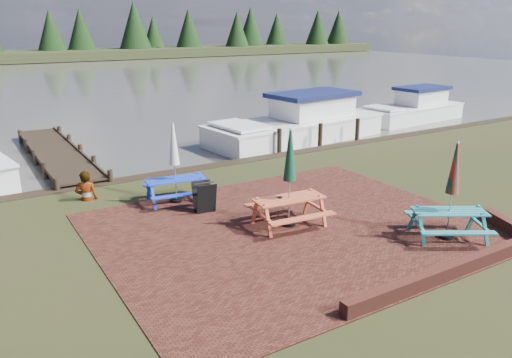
{
  "coord_description": "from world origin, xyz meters",
  "views": [
    {
      "loc": [
        -6.56,
        -8.08,
        4.78
      ],
      "look_at": [
        -0.3,
        2.19,
        1.0
      ],
      "focal_mm": 35.0,
      "sensor_mm": 36.0,
      "label": 1
    }
  ],
  "objects": [
    {
      "name": "boat_near",
      "position": [
        6.29,
        9.36,
        0.47
      ],
      "size": [
        8.56,
        3.78,
        2.24
      ],
      "rotation": [
        0.0,
        0.0,
        1.68
      ],
      "color": "white",
      "rests_on": "ground"
    },
    {
      "name": "person",
      "position": [
        -3.74,
        5.7,
        0.84
      ],
      "size": [
        0.72,
        0.61,
        1.68
      ],
      "primitive_type": "imported",
      "rotation": [
        0.0,
        0.0,
        2.74
      ],
      "color": "gray",
      "rests_on": "ground"
    },
    {
      "name": "ground",
      "position": [
        0.0,
        0.0,
        0.0
      ],
      "size": [
        120.0,
        120.0,
        0.0
      ],
      "primitive_type": "plane",
      "color": "black",
      "rests_on": "ground"
    },
    {
      "name": "picnic_table_teal",
      "position": [
        2.73,
        -1.32,
        0.8
      ],
      "size": [
        2.16,
        2.09,
        2.28
      ],
      "rotation": [
        0.0,
        0.0,
        -0.54
      ],
      "color": "teal",
      "rests_on": "ground"
    },
    {
      "name": "boat_far",
      "position": [
        14.15,
        9.92,
        0.38
      ],
      "size": [
        6.3,
        2.66,
        1.92
      ],
      "rotation": [
        0.0,
        0.0,
        1.65
      ],
      "color": "white",
      "rests_on": "ground"
    },
    {
      "name": "paving",
      "position": [
        0.0,
        1.0,
        0.01
      ],
      "size": [
        9.0,
        7.5,
        0.02
      ],
      "primitive_type": "cube",
      "color": "#371511",
      "rests_on": "ground"
    },
    {
      "name": "chalkboard",
      "position": [
        -1.33,
        3.07,
        0.43
      ],
      "size": [
        0.53,
        0.54,
        0.83
      ],
      "rotation": [
        0.0,
        0.0,
        -0.12
      ],
      "color": "black",
      "rests_on": "ground"
    },
    {
      "name": "brick_wall",
      "position": [
        2.15,
        -2.42,
        0.15
      ],
      "size": [
        6.21,
        1.79,
        0.3
      ],
      "color": "#4C1E16",
      "rests_on": "ground"
    },
    {
      "name": "picnic_table_red",
      "position": [
        0.05,
        1.21,
        0.84
      ],
      "size": [
        1.87,
        1.7,
        2.41
      ],
      "rotation": [
        0.0,
        0.0,
        -0.1
      ],
      "color": "#C95733",
      "rests_on": "ground"
    },
    {
      "name": "picnic_table_blue",
      "position": [
        -1.65,
        4.24,
        0.78
      ],
      "size": [
        1.8,
        1.65,
        2.23
      ],
      "rotation": [
        0.0,
        0.0,
        -0.15
      ],
      "color": "#1935BE",
      "rests_on": "ground"
    },
    {
      "name": "far_treeline",
      "position": [
        0.0,
        66.0,
        3.28
      ],
      "size": [
        120.0,
        10.0,
        8.1
      ],
      "color": "black",
      "rests_on": "ground"
    },
    {
      "name": "jetty",
      "position": [
        -3.5,
        11.28,
        0.11
      ],
      "size": [
        1.76,
        9.08,
        1.0
      ],
      "color": "black",
      "rests_on": "ground"
    },
    {
      "name": "water",
      "position": [
        0.0,
        37.0,
        0.0
      ],
      "size": [
        120.0,
        60.0,
        0.02
      ],
      "primitive_type": "cube",
      "color": "#45413B",
      "rests_on": "ground"
    }
  ]
}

